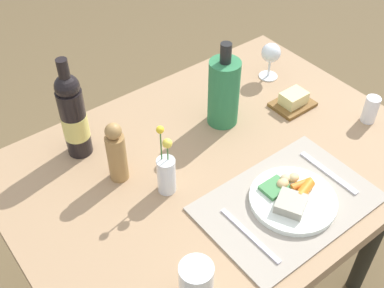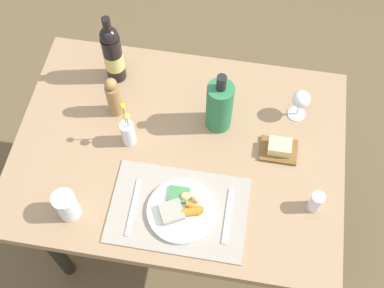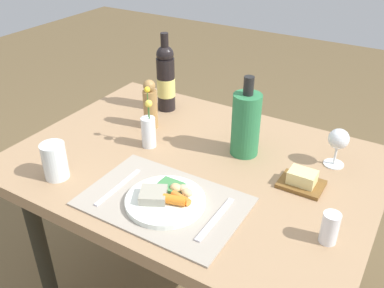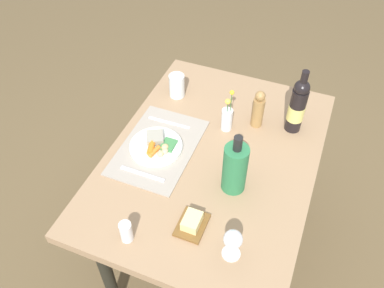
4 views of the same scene
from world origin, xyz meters
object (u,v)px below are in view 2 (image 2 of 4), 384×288
butter_dish (279,148)px  flower_vase (128,130)px  wine_bottle (113,54)px  salt_shaker (316,202)px  fork (133,207)px  pepper_mill (114,97)px  dining_table (179,159)px  dinner_plate (181,210)px  knife (228,215)px  wine_glass (301,100)px  cooler_bottle (219,106)px  water_tumbler (67,206)px

butter_dish → flower_vase: 0.53m
wine_bottle → salt_shaker: bearing=-28.6°
fork → butter_dish: butter_dish is taller
butter_dish → flower_vase: (-0.53, -0.04, 0.04)m
fork → salt_shaker: salt_shaker is taller
flower_vase → pepper_mill: bearing=124.1°
dining_table → fork: fork is taller
pepper_mill → flower_vase: (0.08, -0.11, -0.02)m
dinner_plate → flower_vase: bearing=133.6°
knife → butter_dish: bearing=62.3°
knife → butter_dish: 0.31m
wine_glass → wine_bottle: (-0.69, 0.06, 0.04)m
knife → cooler_bottle: size_ratio=0.71×
salt_shaker → water_tumbler: water_tumbler is taller
dining_table → flower_vase: (-0.18, 0.01, 0.15)m
dinner_plate → butter_dish: bearing=43.4°
cooler_bottle → wine_glass: bearing=16.7°
wine_glass → water_tumbler: wine_glass is taller
dining_table → knife: size_ratio=5.99×
knife → wine_glass: bearing=65.9°
water_tumbler → knife: bearing=7.8°
knife → pepper_mill: bearing=143.4°
dining_table → dinner_plate: 0.26m
cooler_bottle → wine_bottle: size_ratio=0.88×
salt_shaker → flower_vase: (-0.66, 0.15, 0.02)m
salt_shaker → knife: bearing=-163.9°
fork → butter_dish: bearing=31.8°
water_tumbler → dining_table: bearing=43.7°
dinner_plate → water_tumbler: bearing=-170.4°
salt_shaker → butter_dish: (-0.13, 0.19, -0.02)m
dining_table → cooler_bottle: (0.12, 0.13, 0.19)m
pepper_mill → wine_bottle: 0.17m
knife → wine_glass: 0.49m
wine_glass → salt_shaker: (0.08, -0.36, -0.05)m
dining_table → salt_shaker: size_ratio=13.43×
dinner_plate → salt_shaker: bearing=11.7°
fork → flower_vase: 0.27m
dining_table → water_tumbler: water_tumbler is taller
cooler_bottle → dining_table: bearing=-134.1°
wine_glass → flower_vase: bearing=-160.4°
dining_table → butter_dish: size_ratio=9.01×
dinner_plate → water_tumbler: water_tumbler is taller
salt_shaker → flower_vase: flower_vase is taller
butter_dish → dining_table: bearing=-172.5°
knife → wine_glass: wine_glass is taller
pepper_mill → flower_vase: bearing=-55.9°
dining_table → flower_vase: 0.23m
wine_bottle → butter_dish: (0.64, -0.23, -0.11)m
pepper_mill → flower_vase: size_ratio=0.87×
salt_shaker → dining_table: bearing=163.1°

